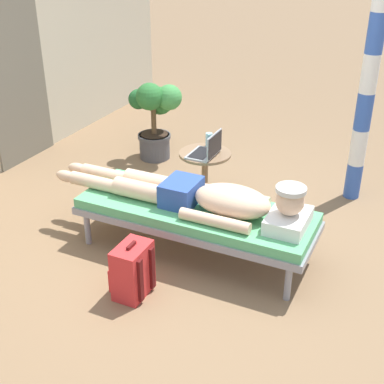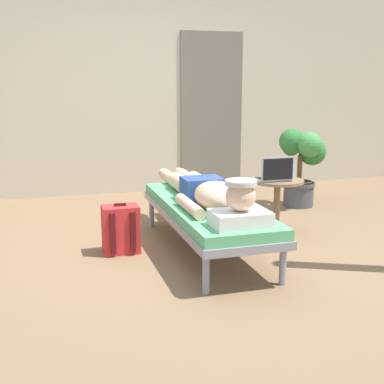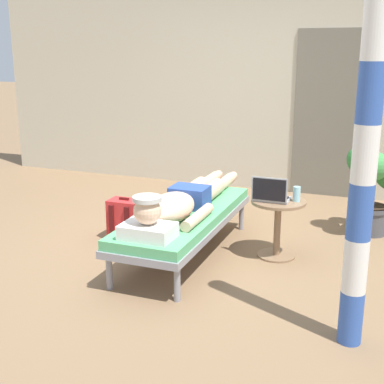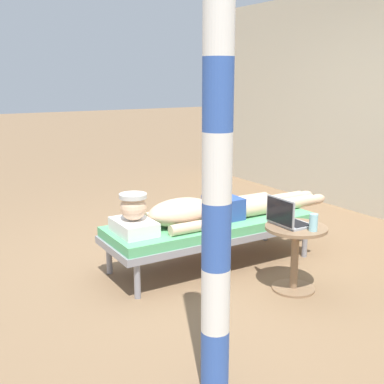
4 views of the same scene
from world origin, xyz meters
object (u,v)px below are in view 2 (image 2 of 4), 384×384
drink_glass (291,171)px  backpack (121,230)px  person_reclining (209,193)px  side_table (277,197)px  lounge_chair (206,211)px  laptop (274,175)px  potted_plant (302,161)px

drink_glass → backpack: 1.68m
person_reclining → side_table: (0.78, 0.35, -0.16)m
lounge_chair → backpack: backpack is taller
laptop → drink_glass: 0.22m
drink_glass → backpack: drink_glass is taller
person_reclining → laptop: laptop is taller
backpack → potted_plant: potted_plant is taller
laptop → person_reclining: bearing=-157.8°
lounge_chair → backpack: 0.73m
person_reclining → backpack: size_ratio=5.12×
backpack → potted_plant: 2.47m
lounge_chair → laptop: 0.79m
drink_glass → backpack: bearing=-175.6°
side_table → backpack: size_ratio=1.23×
drink_glass → person_reclining: bearing=-158.1°
potted_plant → drink_glass: bearing=-123.8°
person_reclining → drink_glass: person_reclining is taller
person_reclining → backpack: bearing=160.3°
person_reclining → side_table: size_ratio=4.15×
laptop → potted_plant: (0.81, 0.98, -0.06)m
person_reclining → potted_plant: bearing=39.8°
drink_glass → backpack: (-1.62, -0.13, -0.39)m
lounge_chair → potted_plant: (1.53, 1.20, 0.18)m
person_reclining → backpack: (-0.69, 0.25, -0.32)m
drink_glass → potted_plant: 1.09m
backpack → potted_plant: bearing=24.8°
laptop → backpack: 1.47m
side_table → laptop: bearing=-139.5°
person_reclining → laptop: size_ratio=7.00×
side_table → drink_glass: bearing=10.6°
lounge_chair → side_table: 0.82m
side_table → backpack: side_table is taller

